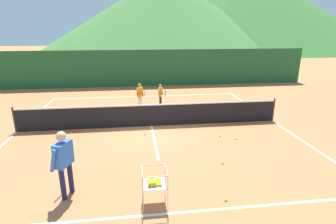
% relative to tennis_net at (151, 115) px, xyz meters
% --- Properties ---
extents(ground_plane, '(120.00, 120.00, 0.00)m').
position_rel_tennis_net_xyz_m(ground_plane, '(0.00, 0.00, -0.50)').
color(ground_plane, '#C67042').
extents(line_baseline_near, '(11.01, 0.08, 0.01)m').
position_rel_tennis_net_xyz_m(line_baseline_near, '(0.00, -5.80, -0.50)').
color(line_baseline_near, white).
rests_on(line_baseline_near, ground).
extents(line_baseline_far, '(11.01, 0.08, 0.01)m').
position_rel_tennis_net_xyz_m(line_baseline_far, '(0.00, 5.36, -0.50)').
color(line_baseline_far, white).
rests_on(line_baseline_far, ground).
extents(line_sideline_west, '(0.08, 11.15, 0.01)m').
position_rel_tennis_net_xyz_m(line_sideline_west, '(-5.50, 0.00, -0.50)').
color(line_sideline_west, white).
rests_on(line_sideline_west, ground).
extents(line_sideline_east, '(0.08, 11.15, 0.01)m').
position_rel_tennis_net_xyz_m(line_sideline_east, '(5.50, 0.00, -0.50)').
color(line_sideline_east, white).
rests_on(line_sideline_east, ground).
extents(line_service_center, '(0.08, 6.40, 0.01)m').
position_rel_tennis_net_xyz_m(line_service_center, '(0.00, 0.00, -0.50)').
color(line_service_center, white).
rests_on(line_service_center, ground).
extents(tennis_net, '(11.12, 0.08, 1.05)m').
position_rel_tennis_net_xyz_m(tennis_net, '(0.00, 0.00, 0.00)').
color(tennis_net, '#333338').
rests_on(tennis_net, ground).
extents(instructor, '(0.50, 0.85, 1.73)m').
position_rel_tennis_net_xyz_m(instructor, '(-2.44, -4.77, 0.54)').
color(instructor, '#191E4C').
rests_on(instructor, ground).
extents(student_0, '(0.42, 0.72, 1.35)m').
position_rel_tennis_net_xyz_m(student_0, '(-0.41, 2.67, 0.31)').
color(student_0, silver).
rests_on(student_0, ground).
extents(student_1, '(0.41, 0.66, 1.22)m').
position_rel_tennis_net_xyz_m(student_1, '(0.70, 2.94, 0.23)').
color(student_1, black).
rests_on(student_1, ground).
extents(ball_cart, '(0.58, 0.58, 0.90)m').
position_rel_tennis_net_xyz_m(ball_cart, '(-0.32, -5.39, 0.09)').
color(ball_cart, '#B7B7BC').
rests_on(ball_cart, ground).
extents(tennis_ball_0, '(0.07, 0.07, 0.07)m').
position_rel_tennis_net_xyz_m(tennis_ball_0, '(-3.38, -2.80, -0.47)').
color(tennis_ball_0, yellow).
rests_on(tennis_ball_0, ground).
extents(tennis_ball_1, '(0.07, 0.07, 0.07)m').
position_rel_tennis_net_xyz_m(tennis_ball_1, '(3.08, -1.89, -0.47)').
color(tennis_ball_1, yellow).
rests_on(tennis_ball_1, ground).
extents(tennis_ball_2, '(0.07, 0.07, 0.07)m').
position_rel_tennis_net_xyz_m(tennis_ball_2, '(1.43, -5.51, -0.47)').
color(tennis_ball_2, yellow).
rests_on(tennis_ball_2, ground).
extents(tennis_ball_3, '(0.07, 0.07, 0.07)m').
position_rel_tennis_net_xyz_m(tennis_ball_3, '(1.95, -3.69, -0.47)').
color(tennis_ball_3, yellow).
rests_on(tennis_ball_3, ground).
extents(tennis_ball_4, '(0.07, 0.07, 0.07)m').
position_rel_tennis_net_xyz_m(tennis_ball_4, '(2.56, -1.56, -0.47)').
color(tennis_ball_4, yellow).
rests_on(tennis_ball_4, ground).
extents(tennis_ball_5, '(0.07, 0.07, 0.07)m').
position_rel_tennis_net_xyz_m(tennis_ball_5, '(-0.34, -1.01, -0.47)').
color(tennis_ball_5, yellow).
rests_on(tennis_ball_5, ground).
extents(windscreen_fence, '(24.21, 0.08, 2.61)m').
position_rel_tennis_net_xyz_m(windscreen_fence, '(0.00, 8.51, 0.80)').
color(windscreen_fence, '#1E5B2D').
rests_on(windscreen_fence, ground).
extents(hill_0, '(58.80, 58.80, 17.91)m').
position_rel_tennis_net_xyz_m(hill_0, '(26.13, 54.46, 8.45)').
color(hill_0, '#38702D').
rests_on(hill_0, ground).
extents(hill_1, '(48.33, 48.33, 14.37)m').
position_rel_tennis_net_xyz_m(hill_1, '(5.79, 46.55, 6.68)').
color(hill_1, '#427A38').
rests_on(hill_1, ground).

